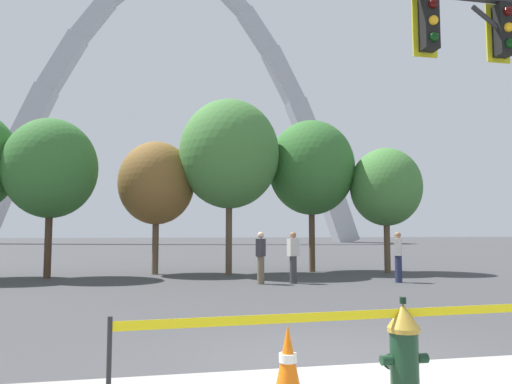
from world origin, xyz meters
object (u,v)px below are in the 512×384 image
fire_hydrant (404,354)px  monument_arch (177,115)px  pedestrian_standing_center (261,257)px  traffic_cone_by_hydrant (288,364)px  pedestrian_walking_left (398,256)px  pedestrian_near_trees (293,257)px

fire_hydrant → monument_arch: bearing=90.1°
monument_arch → pedestrian_standing_center: 56.56m
monument_arch → fire_hydrant: bearing=-89.9°
fire_hydrant → traffic_cone_by_hydrant: size_ratio=1.36×
traffic_cone_by_hydrant → monument_arch: 66.30m
pedestrian_walking_left → fire_hydrant: bearing=-117.5°
traffic_cone_by_hydrant → pedestrian_standing_center: bearing=79.6°
monument_arch → pedestrian_near_trees: size_ratio=33.78×
pedestrian_near_trees → pedestrian_standing_center: bearing=179.6°
pedestrian_near_trees → fire_hydrant: bearing=-100.0°
traffic_cone_by_hydrant → monument_arch: size_ratio=0.01×
fire_hydrant → pedestrian_walking_left: size_ratio=0.62×
traffic_cone_by_hydrant → pedestrian_standing_center: pedestrian_standing_center is taller
monument_arch → pedestrian_standing_center: bearing=-89.0°
monument_arch → pedestrian_walking_left: (5.31, -54.23, -17.37)m
traffic_cone_by_hydrant → monument_arch: (0.88, 63.85, 17.82)m
monument_arch → pedestrian_walking_left: 57.19m
pedestrian_walking_left → traffic_cone_by_hydrant: bearing=-122.8°
traffic_cone_by_hydrant → pedestrian_near_trees: 10.43m
pedestrian_standing_center → pedestrian_near_trees: size_ratio=1.00×
monument_arch → pedestrian_near_trees: monument_arch is taller
fire_hydrant → monument_arch: (-0.16, 64.13, 17.72)m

